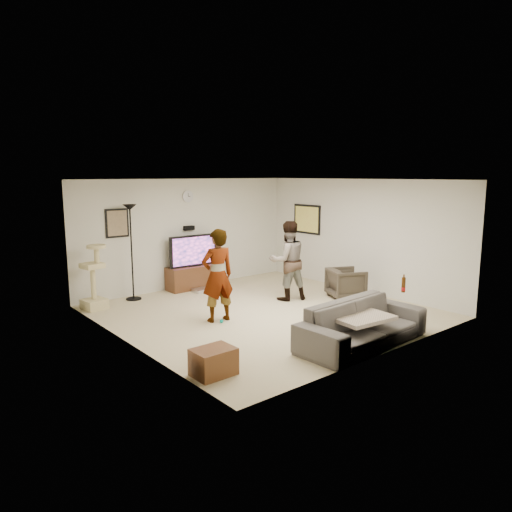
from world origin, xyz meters
TOP-DOWN VIEW (x-y plane):
  - floor at (0.00, 0.00)m, footprint 5.50×5.50m
  - ceiling at (0.00, 0.00)m, footprint 5.50×5.50m
  - wall_back at (0.00, 2.75)m, footprint 5.50×0.04m
  - wall_front at (0.00, -2.75)m, footprint 5.50×0.04m
  - wall_left at (-2.75, 0.00)m, footprint 0.04×5.50m
  - wall_right at (2.75, 0.00)m, footprint 0.04×5.50m
  - wall_clock at (0.00, 2.72)m, footprint 0.26×0.04m
  - wall_speaker at (0.00, 2.69)m, footprint 0.25×0.10m
  - picture_back at (-1.70, 2.73)m, footprint 0.42×0.03m
  - picture_right at (2.73, 1.60)m, footprint 0.03×0.78m
  - tv_stand at (-0.02, 2.50)m, footprint 1.27×0.45m
  - console_box at (-0.05, 2.11)m, footprint 0.40×0.30m
  - tv at (-0.02, 2.50)m, footprint 1.19×0.08m
  - tv_screen at (-0.02, 2.46)m, footprint 1.10×0.01m
  - floor_lamp at (-1.54, 2.45)m, footprint 0.32×0.32m
  - cat_tree at (-2.45, 2.26)m, footprint 0.47×0.47m
  - person_left at (-1.01, 0.11)m, footprint 0.66×0.48m
  - person_right at (0.97, 0.40)m, footprint 0.96×0.85m
  - sofa at (0.02, -2.30)m, footprint 2.32×1.00m
  - throw_blanket at (-0.04, -2.30)m, footprint 0.96×0.78m
  - beer_bottle at (1.07, -2.30)m, footprint 0.06×0.06m
  - armchair at (2.02, -0.29)m, footprint 0.92×0.91m
  - side_table at (-2.40, -1.79)m, footprint 0.54×0.41m
  - toy_ball at (-1.04, -0.04)m, footprint 0.07×0.07m

SIDE VIEW (x-z plane):
  - floor at x=0.00m, z-range -0.02..0.00m
  - toy_ball at x=-1.04m, z-range 0.00..0.07m
  - console_box at x=-0.05m, z-range 0.00..0.07m
  - side_table at x=-2.40m, z-range 0.00..0.36m
  - tv_stand at x=-0.02m, z-range 0.00..0.53m
  - armchair at x=2.02m, z-range 0.00..0.64m
  - sofa at x=0.02m, z-range 0.00..0.67m
  - throw_blanket at x=-0.04m, z-range 0.42..0.48m
  - cat_tree at x=-2.45m, z-range 0.00..1.27m
  - beer_bottle at x=1.07m, z-range 0.67..0.92m
  - person_right at x=0.97m, z-range 0.00..1.65m
  - person_left at x=-1.01m, z-range 0.00..1.66m
  - tv at x=-0.02m, z-range 0.53..1.24m
  - tv_screen at x=-0.02m, z-range 0.57..1.19m
  - floor_lamp at x=-1.54m, z-range 0.00..1.99m
  - wall_back at x=0.00m, z-range 0.00..2.50m
  - wall_front at x=0.00m, z-range 0.00..2.50m
  - wall_left at x=-2.75m, z-range 0.00..2.50m
  - wall_right at x=2.75m, z-range 0.00..2.50m
  - wall_speaker at x=0.00m, z-range 1.33..1.43m
  - picture_right at x=2.73m, z-range 1.19..1.81m
  - picture_back at x=-1.70m, z-range 1.34..1.86m
  - wall_clock at x=0.00m, z-range 1.97..2.23m
  - ceiling at x=0.00m, z-range 2.50..2.52m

